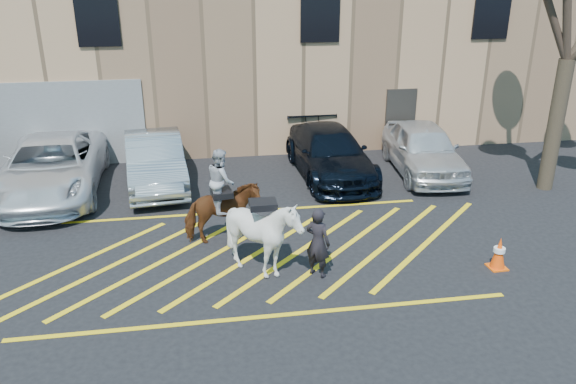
{
  "coord_description": "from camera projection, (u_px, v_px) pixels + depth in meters",
  "views": [
    {
      "loc": [
        -1.07,
        -11.71,
        6.11
      ],
      "look_at": [
        0.85,
        0.2,
        1.3
      ],
      "focal_mm": 35.0,
      "sensor_mm": 36.0,
      "label": 1
    }
  ],
  "objects": [
    {
      "name": "hatching_zone",
      "position": [
        255.0,
        254.0,
        12.88
      ],
      "size": [
        12.6,
        5.12,
        0.01
      ],
      "color": "yellow",
      "rests_on": "ground"
    },
    {
      "name": "warehouse",
      "position": [
        221.0,
        34.0,
        22.81
      ],
      "size": [
        32.42,
        10.2,
        7.3
      ],
      "color": "tan",
      "rests_on": "ground"
    },
    {
      "name": "car_white_suv",
      "position": [
        423.0,
        148.0,
        17.83
      ],
      "size": [
        2.29,
        4.82,
        1.59
      ],
      "primitive_type": "imported",
      "rotation": [
        0.0,
        0.0,
        -0.09
      ],
      "color": "silver",
      "rests_on": "ground"
    },
    {
      "name": "saddled_white",
      "position": [
        263.0,
        235.0,
        11.75
      ],
      "size": [
        1.48,
        1.66,
        1.81
      ],
      "color": "silver",
      "rests_on": "ground"
    },
    {
      "name": "traffic_cone",
      "position": [
        499.0,
        253.0,
        12.19
      ],
      "size": [
        0.4,
        0.4,
        0.73
      ],
      "color": "#FF590A",
      "rests_on": "ground"
    },
    {
      "name": "car_blue_suv",
      "position": [
        330.0,
        153.0,
        17.6
      ],
      "size": [
        2.3,
        5.2,
        1.48
      ],
      "primitive_type": "imported",
      "rotation": [
        0.0,
        0.0,
        0.04
      ],
      "color": "black",
      "rests_on": "ground"
    },
    {
      "name": "car_silver_sedan",
      "position": [
        155.0,
        160.0,
        16.81
      ],
      "size": [
        2.14,
        4.82,
        1.54
      ],
      "primitive_type": "imported",
      "rotation": [
        0.0,
        0.0,
        0.11
      ],
      "color": "#979FA5",
      "rests_on": "ground"
    },
    {
      "name": "mounted_bay",
      "position": [
        222.0,
        205.0,
        13.17
      ],
      "size": [
        1.86,
        1.06,
        2.32
      ],
      "color": "#602E16",
      "rests_on": "ground"
    },
    {
      "name": "car_white_pickup",
      "position": [
        52.0,
        167.0,
        16.13
      ],
      "size": [
        2.89,
        5.89,
        1.61
      ],
      "primitive_type": "imported",
      "rotation": [
        0.0,
        0.0,
        0.04
      ],
      "color": "white",
      "rests_on": "ground"
    },
    {
      "name": "handler",
      "position": [
        318.0,
        242.0,
        11.75
      ],
      "size": [
        0.67,
        0.65,
        1.55
      ],
      "primitive_type": "imported",
      "rotation": [
        0.0,
        0.0,
        2.4
      ],
      "color": "black",
      "rests_on": "ground"
    },
    {
      "name": "ground",
      "position": [
        254.0,
        249.0,
        13.16
      ],
      "size": [
        90.0,
        90.0,
        0.0
      ],
      "primitive_type": "plane",
      "color": "black",
      "rests_on": "ground"
    }
  ]
}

